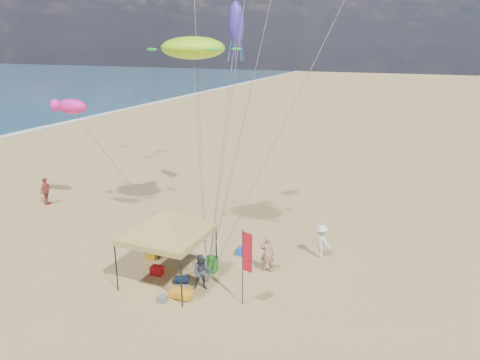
{
  "coord_description": "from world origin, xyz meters",
  "views": [
    {
      "loc": [
        7.43,
        -15.07,
        10.01
      ],
      "look_at": [
        0.0,
        3.0,
        4.0
      ],
      "focal_mm": 33.94,
      "sensor_mm": 36.0,
      "label": 1
    }
  ],
  "objects_px": {
    "beach_cart": "(182,294)",
    "person_near_b": "(202,272)",
    "cooler_red": "(157,270)",
    "person_near_c": "(321,241)",
    "person_far_a": "(46,191)",
    "chair_yellow": "(153,251)",
    "cooler_blue": "(242,252)",
    "canopy_tent": "(166,212)",
    "feather_flag": "(246,257)",
    "chair_green": "(211,265)",
    "person_near_a": "(267,254)"
  },
  "relations": [
    {
      "from": "feather_flag",
      "to": "chair_yellow",
      "type": "bearing_deg",
      "value": 159.58
    },
    {
      "from": "feather_flag",
      "to": "chair_green",
      "type": "relative_size",
      "value": 4.56
    },
    {
      "from": "person_far_a",
      "to": "beach_cart",
      "type": "bearing_deg",
      "value": -129.79
    },
    {
      "from": "chair_green",
      "to": "person_far_a",
      "type": "bearing_deg",
      "value": 163.65
    },
    {
      "from": "feather_flag",
      "to": "cooler_red",
      "type": "xyz_separation_m",
      "value": [
        -4.6,
        0.82,
        -1.94
      ]
    },
    {
      "from": "cooler_blue",
      "to": "chair_yellow",
      "type": "bearing_deg",
      "value": -154.06
    },
    {
      "from": "cooler_red",
      "to": "chair_yellow",
      "type": "distance_m",
      "value": 1.68
    },
    {
      "from": "feather_flag",
      "to": "canopy_tent",
      "type": "bearing_deg",
      "value": 171.96
    },
    {
      "from": "canopy_tent",
      "to": "person_near_c",
      "type": "distance_m",
      "value": 7.72
    },
    {
      "from": "cooler_red",
      "to": "chair_yellow",
      "type": "height_order",
      "value": "chair_yellow"
    },
    {
      "from": "person_far_a",
      "to": "canopy_tent",
      "type": "bearing_deg",
      "value": -128.01
    },
    {
      "from": "cooler_blue",
      "to": "person_far_a",
      "type": "bearing_deg",
      "value": 172.23
    },
    {
      "from": "canopy_tent",
      "to": "feather_flag",
      "type": "xyz_separation_m",
      "value": [
        3.8,
        -0.54,
        -1.08
      ]
    },
    {
      "from": "cooler_red",
      "to": "person_near_c",
      "type": "distance_m",
      "value": 7.83
    },
    {
      "from": "person_near_c",
      "to": "chair_yellow",
      "type": "bearing_deg",
      "value": 46.33
    },
    {
      "from": "cooler_blue",
      "to": "chair_yellow",
      "type": "xyz_separation_m",
      "value": [
        -3.89,
        -1.89,
        0.16
      ]
    },
    {
      "from": "feather_flag",
      "to": "person_near_a",
      "type": "height_order",
      "value": "feather_flag"
    },
    {
      "from": "feather_flag",
      "to": "cooler_red",
      "type": "relative_size",
      "value": 5.92
    },
    {
      "from": "person_far_a",
      "to": "chair_yellow",
      "type": "bearing_deg",
      "value": -124.46
    },
    {
      "from": "beach_cart",
      "to": "feather_flag",
      "type": "bearing_deg",
      "value": 10.78
    },
    {
      "from": "cooler_red",
      "to": "beach_cart",
      "type": "distance_m",
      "value": 2.38
    },
    {
      "from": "cooler_blue",
      "to": "feather_flag",
      "type": "bearing_deg",
      "value": -66.12
    },
    {
      "from": "chair_yellow",
      "to": "beach_cart",
      "type": "height_order",
      "value": "chair_yellow"
    },
    {
      "from": "canopy_tent",
      "to": "cooler_red",
      "type": "height_order",
      "value": "canopy_tent"
    },
    {
      "from": "canopy_tent",
      "to": "cooler_blue",
      "type": "relative_size",
      "value": 11.56
    },
    {
      "from": "cooler_red",
      "to": "person_far_a",
      "type": "distance_m",
      "value": 12.55
    },
    {
      "from": "cooler_red",
      "to": "person_far_a",
      "type": "bearing_deg",
      "value": 155.85
    },
    {
      "from": "canopy_tent",
      "to": "person_near_c",
      "type": "xyz_separation_m",
      "value": [
        5.59,
        4.76,
        -2.38
      ]
    },
    {
      "from": "cooler_blue",
      "to": "canopy_tent",
      "type": "bearing_deg",
      "value": -120.42
    },
    {
      "from": "chair_green",
      "to": "person_near_b",
      "type": "bearing_deg",
      "value": -78.51
    },
    {
      "from": "person_far_a",
      "to": "person_near_a",
      "type": "bearing_deg",
      "value": -114.79
    },
    {
      "from": "chair_green",
      "to": "person_near_a",
      "type": "relative_size",
      "value": 0.4
    },
    {
      "from": "person_near_c",
      "to": "cooler_red",
      "type": "bearing_deg",
      "value": 58.18
    },
    {
      "from": "beach_cart",
      "to": "person_near_b",
      "type": "bearing_deg",
      "value": 64.7
    },
    {
      "from": "cooler_blue",
      "to": "person_near_a",
      "type": "distance_m",
      "value": 2.05
    },
    {
      "from": "beach_cart",
      "to": "canopy_tent",
      "type": "bearing_deg",
      "value": 139.03
    },
    {
      "from": "person_far_a",
      "to": "person_near_b",
      "type": "bearing_deg",
      "value": -125.74
    },
    {
      "from": "person_near_a",
      "to": "cooler_blue",
      "type": "bearing_deg",
      "value": -45.98
    },
    {
      "from": "person_near_a",
      "to": "person_near_b",
      "type": "bearing_deg",
      "value": 37.59
    },
    {
      "from": "feather_flag",
      "to": "chair_green",
      "type": "bearing_deg",
      "value": 141.49
    },
    {
      "from": "beach_cart",
      "to": "person_near_b",
      "type": "height_order",
      "value": "person_near_b"
    },
    {
      "from": "cooler_red",
      "to": "person_near_c",
      "type": "relative_size",
      "value": 0.33
    },
    {
      "from": "beach_cart",
      "to": "person_near_c",
      "type": "relative_size",
      "value": 0.55
    },
    {
      "from": "chair_green",
      "to": "chair_yellow",
      "type": "height_order",
      "value": "same"
    },
    {
      "from": "cooler_red",
      "to": "person_far_a",
      "type": "relative_size",
      "value": 0.3
    },
    {
      "from": "cooler_blue",
      "to": "beach_cart",
      "type": "distance_m",
      "value": 4.57
    },
    {
      "from": "person_near_a",
      "to": "feather_flag",
      "type": "bearing_deg",
      "value": 79.18
    },
    {
      "from": "feather_flag",
      "to": "person_near_a",
      "type": "bearing_deg",
      "value": 92.7
    },
    {
      "from": "cooler_red",
      "to": "beach_cart",
      "type": "relative_size",
      "value": 0.6
    },
    {
      "from": "canopy_tent",
      "to": "person_near_b",
      "type": "bearing_deg",
      "value": -2.86
    }
  ]
}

